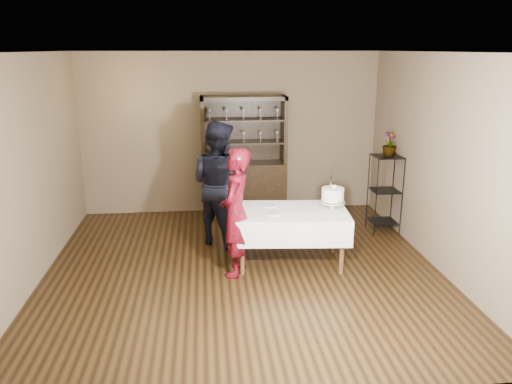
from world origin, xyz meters
TOP-DOWN VIEW (x-y plane):
  - floor at (0.00, 0.00)m, footprint 5.00×5.00m
  - ceiling at (0.00, 0.00)m, footprint 5.00×5.00m
  - back_wall at (0.00, 2.50)m, footprint 5.00×0.02m
  - wall_left at (-2.50, 0.00)m, footprint 0.02×5.00m
  - wall_right at (2.50, 0.00)m, footprint 0.02×5.00m
  - china_hutch at (0.20, 2.25)m, footprint 1.40×0.48m
  - plant_etagere at (2.28, 1.20)m, footprint 0.42×0.42m
  - cake_table at (0.63, 0.14)m, footprint 1.54×1.03m
  - woman at (-0.09, -0.09)m, footprint 0.55×0.68m
  - man at (-0.26, 0.97)m, footprint 1.10×1.08m
  - cake at (1.18, 0.14)m, footprint 0.32×0.32m
  - plate_near at (0.39, 0.03)m, footprint 0.27×0.27m
  - plate_far at (0.39, 0.35)m, footprint 0.18×0.18m
  - potted_plant at (2.30, 1.21)m, footprint 0.28×0.28m

SIDE VIEW (x-z plane):
  - floor at x=0.00m, z-range 0.00..0.00m
  - cake_table at x=0.63m, z-range 0.19..0.92m
  - plant_etagere at x=2.28m, z-range 0.05..1.25m
  - china_hutch at x=0.20m, z-range -0.34..1.66m
  - plate_near at x=0.39m, z-range 0.73..0.75m
  - plate_far at x=0.39m, z-range 0.73..0.75m
  - woman at x=-0.09m, z-range 0.00..1.61m
  - man at x=-0.26m, z-range 0.00..1.79m
  - cake at x=1.18m, z-range 0.69..1.13m
  - back_wall at x=0.00m, z-range 0.00..2.70m
  - wall_left at x=-2.50m, z-range 0.00..2.70m
  - wall_right at x=2.50m, z-range 0.00..2.70m
  - potted_plant at x=2.30m, z-range 1.19..1.55m
  - ceiling at x=0.00m, z-range 2.70..2.70m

